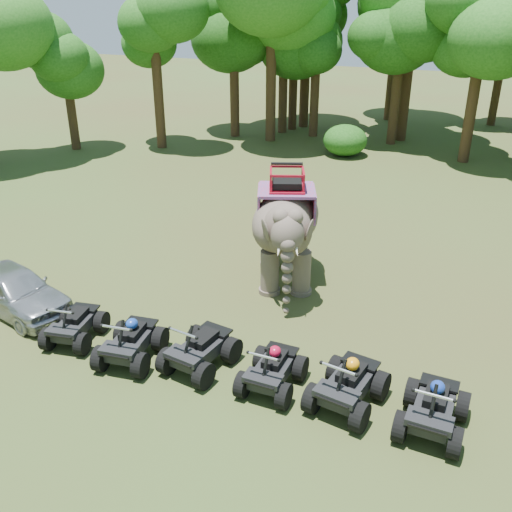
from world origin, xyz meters
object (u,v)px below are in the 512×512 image
at_px(atv_3, 272,364).
at_px(atv_5, 434,403).
at_px(atv_0, 74,320).
at_px(elephant, 286,226).
at_px(atv_1, 130,337).
at_px(parked_car, 14,289).
at_px(atv_2, 200,344).
at_px(atv_4, 348,379).

height_order(atv_3, atv_5, atv_5).
distance_m(atv_0, atv_5, 8.97).
xyz_separation_m(elephant, atv_1, (-2.06, -5.46, -1.15)).
distance_m(parked_car, atv_2, 6.07).
height_order(atv_4, atv_5, atv_4).
xyz_separation_m(elephant, atv_4, (3.27, -5.09, -1.12)).
height_order(parked_car, atv_2, atv_2).
distance_m(atv_0, atv_3, 5.41).
xyz_separation_m(atv_1, atv_5, (7.14, 0.28, 0.02)).
bearing_deg(atv_2, atv_4, 9.26).
xyz_separation_m(elephant, atv_5, (5.08, -5.18, -1.13)).
bearing_deg(atv_0, atv_5, -8.80).
distance_m(atv_1, atv_4, 5.34).
xyz_separation_m(atv_0, atv_3, (5.41, 0.12, 0.02)).
height_order(elephant, atv_3, elephant).
distance_m(atv_1, atv_3, 3.60).
distance_m(atv_0, atv_2, 3.54).
bearing_deg(atv_2, atv_5, 8.28).
relative_size(atv_1, atv_2, 0.98).
bearing_deg(atv_5, atv_0, -176.56).
bearing_deg(elephant, atv_3, -94.04).
relative_size(atv_2, atv_5, 0.99).
bearing_deg(atv_5, atv_4, 179.95).
distance_m(atv_2, atv_3, 1.88).
height_order(elephant, atv_5, elephant).
relative_size(atv_2, atv_3, 1.07).
height_order(elephant, atv_4, elephant).
distance_m(parked_car, atv_4, 9.67).
height_order(atv_0, atv_2, atv_2).
distance_m(elephant, atv_0, 6.66).
distance_m(parked_car, atv_0, 2.59).
xyz_separation_m(parked_car, atv_4, (9.67, -0.41, 0.03)).
bearing_deg(atv_0, atv_4, -7.92).
relative_size(parked_car, atv_4, 2.09).
bearing_deg(atv_4, atv_0, -168.51).
relative_size(atv_0, atv_2, 0.90).
xyz_separation_m(atv_0, atv_5, (8.96, 0.10, 0.07)).
bearing_deg(atv_3, atv_4, 3.43).
height_order(atv_3, atv_4, atv_4).
xyz_separation_m(atv_0, atv_4, (7.15, 0.19, 0.08)).
xyz_separation_m(parked_car, atv_1, (4.34, -0.78, -0.01)).
bearing_deg(atv_3, elephant, 107.72).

